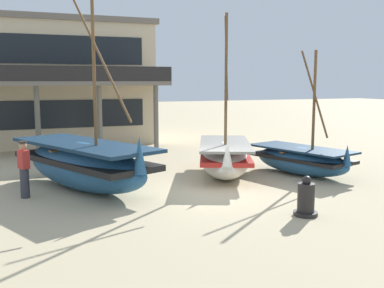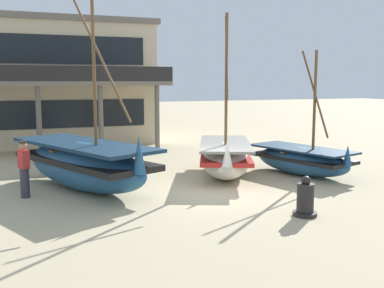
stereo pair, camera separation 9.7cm
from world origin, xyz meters
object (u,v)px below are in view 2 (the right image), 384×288
Objects in this scene: fishing_boat_near_left at (225,157)px; harbor_building_main at (59,82)px; fishing_boat_far_right at (302,160)px; fishing_boat_centre_large at (84,163)px; capstan_winch at (305,200)px; fisherman_by_hull at (24,170)px.

harbor_building_main reaches higher than fishing_boat_near_left.
fishing_boat_far_right is 0.44× the size of harbor_building_main.
fishing_boat_centre_large is 0.68× the size of harbor_building_main.
fishing_boat_centre_large reaches higher than fishing_boat_far_right.
harbor_building_main reaches higher than capstan_winch.
fishing_boat_centre_large is 6.67× the size of capstan_winch.
fishing_boat_near_left is 5.24m from capstan_winch.
capstan_winch is at bearing -92.69° from fishing_boat_near_left.
fisherman_by_hull is at bearing -100.23° from harbor_building_main.
fishing_boat_far_right is (2.71, -0.86, -0.12)m from fishing_boat_near_left.
fishing_boat_near_left is at bearing 5.64° from fisherman_by_hull.
fishing_boat_centre_large reaches higher than harbor_building_main.
fishing_boat_near_left is 0.57× the size of harbor_building_main.
fishing_boat_centre_large reaches higher than fisherman_by_hull.
fishing_boat_near_left is 0.83× the size of fishing_boat_centre_large.
harbor_building_main is (-4.61, 11.68, 2.68)m from fishing_boat_near_left.
fishing_boat_far_right is 14.78m from harbor_building_main.
fishing_boat_near_left is at bearing 2.42° from fishing_boat_centre_large.
harbor_building_main is at bearing 79.77° from fisherman_by_hull.
harbor_building_main is (0.43, 11.89, 2.54)m from fishing_boat_centre_large.
fishing_boat_centre_large is (-5.04, -0.21, 0.14)m from fishing_boat_near_left.
fisherman_by_hull is 0.17× the size of harbor_building_main.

